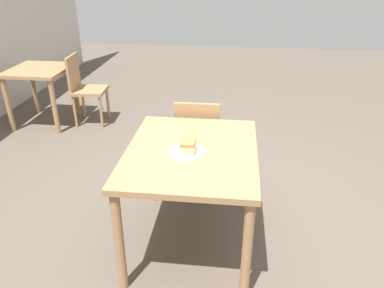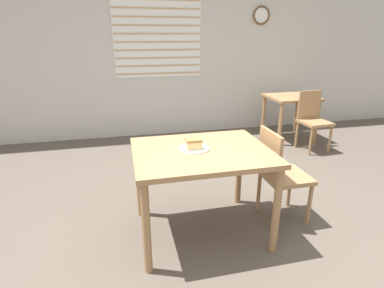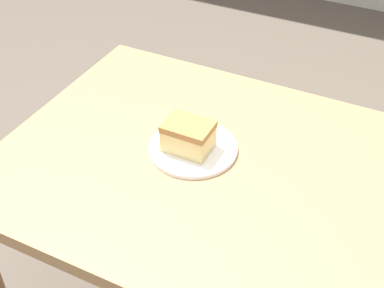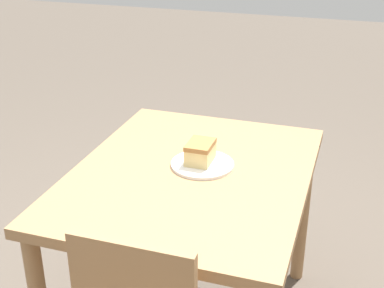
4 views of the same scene
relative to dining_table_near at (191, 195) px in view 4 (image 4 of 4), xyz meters
The scene contains 3 objects.
dining_table_near is the anchor object (origin of this frame).
plate 0.13m from the dining_table_near, 153.77° to the left, with size 0.24×0.24×0.01m.
cake_slice 0.17m from the dining_table_near, 166.24° to the left, with size 0.13×0.09×0.08m.
Camera 4 is at (1.55, 0.69, 1.70)m, focal length 50.00 mm.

